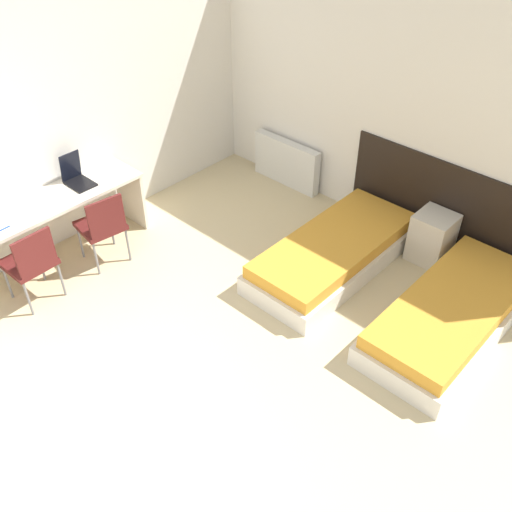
{
  "coord_description": "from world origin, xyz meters",
  "views": [
    {
      "loc": [
        2.8,
        -0.61,
        3.85
      ],
      "look_at": [
        0.0,
        2.42,
        0.55
      ],
      "focal_mm": 40.0,
      "sensor_mm": 36.0,
      "label": 1
    }
  ],
  "objects_px": {
    "laptop": "(77,177)",
    "bed_near_door": "(451,314)",
    "chair_near_laptop": "(102,224)",
    "chair_near_notebook": "(31,261)",
    "nightstand": "(432,237)",
    "bed_near_window": "(334,253)"
  },
  "relations": [
    {
      "from": "bed_near_door",
      "to": "chair_near_laptop",
      "type": "height_order",
      "value": "chair_near_laptop"
    },
    {
      "from": "bed_near_window",
      "to": "nightstand",
      "type": "xyz_separation_m",
      "value": [
        0.67,
        0.81,
        0.1
      ]
    },
    {
      "from": "bed_near_window",
      "to": "chair_near_laptop",
      "type": "height_order",
      "value": "chair_near_laptop"
    },
    {
      "from": "bed_near_door",
      "to": "laptop",
      "type": "relative_size",
      "value": 6.23
    },
    {
      "from": "chair_near_laptop",
      "to": "chair_near_notebook",
      "type": "distance_m",
      "value": 0.8
    },
    {
      "from": "nightstand",
      "to": "laptop",
      "type": "xyz_separation_m",
      "value": [
        -2.95,
        -2.27,
        0.53
      ]
    },
    {
      "from": "nightstand",
      "to": "laptop",
      "type": "distance_m",
      "value": 3.76
    },
    {
      "from": "chair_near_notebook",
      "to": "laptop",
      "type": "height_order",
      "value": "laptop"
    },
    {
      "from": "bed_near_window",
      "to": "chair_near_notebook",
      "type": "bearing_deg",
      "value": -127.31
    },
    {
      "from": "bed_near_door",
      "to": "chair_near_laptop",
      "type": "xyz_separation_m",
      "value": [
        -3.13,
        -1.55,
        0.31
      ]
    },
    {
      "from": "chair_near_laptop",
      "to": "laptop",
      "type": "xyz_separation_m",
      "value": [
        -0.48,
        0.09,
        0.32
      ]
    },
    {
      "from": "chair_near_laptop",
      "to": "chair_near_notebook",
      "type": "relative_size",
      "value": 1.0
    },
    {
      "from": "bed_near_window",
      "to": "laptop",
      "type": "distance_m",
      "value": 2.78
    },
    {
      "from": "nightstand",
      "to": "laptop",
      "type": "bearing_deg",
      "value": -142.34
    },
    {
      "from": "nightstand",
      "to": "chair_near_notebook",
      "type": "height_order",
      "value": "chair_near_notebook"
    },
    {
      "from": "bed_near_door",
      "to": "nightstand",
      "type": "height_order",
      "value": "nightstand"
    },
    {
      "from": "laptop",
      "to": "nightstand",
      "type": "bearing_deg",
      "value": 37.9
    },
    {
      "from": "laptop",
      "to": "bed_near_door",
      "type": "bearing_deg",
      "value": 22.34
    },
    {
      "from": "laptop",
      "to": "bed_near_window",
      "type": "bearing_deg",
      "value": 33.05
    },
    {
      "from": "nightstand",
      "to": "chair_near_laptop",
      "type": "bearing_deg",
      "value": -136.27
    },
    {
      "from": "bed_near_door",
      "to": "chair_near_notebook",
      "type": "relative_size",
      "value": 2.37
    },
    {
      "from": "nightstand",
      "to": "chair_near_laptop",
      "type": "height_order",
      "value": "chair_near_laptop"
    }
  ]
}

